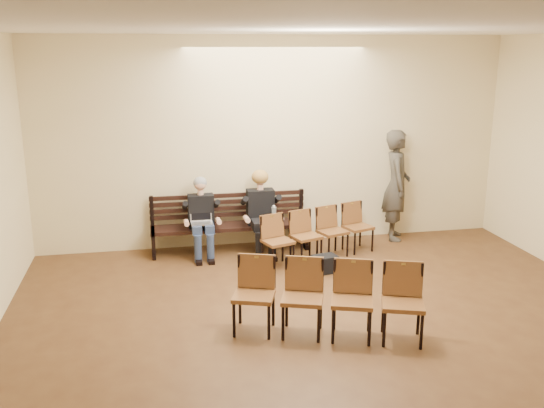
{
  "coord_description": "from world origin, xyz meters",
  "views": [
    {
      "loc": [
        -2.04,
        -4.9,
        3.34
      ],
      "look_at": [
        -0.24,
        4.05,
        0.93
      ],
      "focal_mm": 40.0,
      "sensor_mm": 36.0,
      "label": 1
    }
  ],
  "objects_px": {
    "laptop": "(202,224)",
    "passerby": "(397,177)",
    "seated_woman": "(261,214)",
    "seated_man": "(202,219)",
    "chair_row_front": "(319,234)",
    "bag": "(325,264)",
    "chair_row_back": "(327,300)",
    "bench": "(230,238)",
    "water_bottle": "(274,221)"
  },
  "relations": [
    {
      "from": "passerby",
      "to": "chair_row_front",
      "type": "xyz_separation_m",
      "value": [
        -1.59,
        -0.75,
        -0.71
      ]
    },
    {
      "from": "chair_row_front",
      "to": "chair_row_back",
      "type": "xyz_separation_m",
      "value": [
        -0.64,
        -2.62,
        0.05
      ]
    },
    {
      "from": "seated_woman",
      "to": "chair_row_back",
      "type": "relative_size",
      "value": 0.58
    },
    {
      "from": "passerby",
      "to": "laptop",
      "type": "bearing_deg",
      "value": 113.2
    },
    {
      "from": "bag",
      "to": "chair_row_back",
      "type": "distance_m",
      "value": 2.1
    },
    {
      "from": "seated_man",
      "to": "laptop",
      "type": "bearing_deg",
      "value": -94.17
    },
    {
      "from": "chair_row_front",
      "to": "chair_row_back",
      "type": "distance_m",
      "value": 2.7
    },
    {
      "from": "passerby",
      "to": "chair_row_front",
      "type": "relative_size",
      "value": 1.14
    },
    {
      "from": "bench",
      "to": "chair_row_back",
      "type": "xyz_separation_m",
      "value": [
        0.71,
        -3.27,
        0.23
      ]
    },
    {
      "from": "laptop",
      "to": "chair_row_back",
      "type": "bearing_deg",
      "value": -66.63
    },
    {
      "from": "bench",
      "to": "water_bottle",
      "type": "xyz_separation_m",
      "value": [
        0.68,
        -0.33,
        0.35
      ]
    },
    {
      "from": "seated_man",
      "to": "chair_row_front",
      "type": "height_order",
      "value": "seated_man"
    },
    {
      "from": "seated_woman",
      "to": "bag",
      "type": "xyz_separation_m",
      "value": [
        0.76,
        -1.16,
        -0.51
      ]
    },
    {
      "from": "water_bottle",
      "to": "chair_row_front",
      "type": "bearing_deg",
      "value": -25.23
    },
    {
      "from": "seated_woman",
      "to": "seated_man",
      "type": "bearing_deg",
      "value": 180.0
    },
    {
      "from": "bench",
      "to": "passerby",
      "type": "height_order",
      "value": "passerby"
    },
    {
      "from": "bench",
      "to": "chair_row_back",
      "type": "bearing_deg",
      "value": -77.75
    },
    {
      "from": "seated_man",
      "to": "passerby",
      "type": "bearing_deg",
      "value": 3.68
    },
    {
      "from": "chair_row_front",
      "to": "bag",
      "type": "bearing_deg",
      "value": -116.38
    },
    {
      "from": "seated_woman",
      "to": "laptop",
      "type": "bearing_deg",
      "value": -170.75
    },
    {
      "from": "bag",
      "to": "chair_row_front",
      "type": "bearing_deg",
      "value": 82.03
    },
    {
      "from": "laptop",
      "to": "water_bottle",
      "type": "bearing_deg",
      "value": -0.84
    },
    {
      "from": "chair_row_front",
      "to": "chair_row_back",
      "type": "height_order",
      "value": "chair_row_back"
    },
    {
      "from": "seated_man",
      "to": "passerby",
      "type": "height_order",
      "value": "passerby"
    },
    {
      "from": "water_bottle",
      "to": "bag",
      "type": "bearing_deg",
      "value": -58.02
    },
    {
      "from": "bench",
      "to": "water_bottle",
      "type": "distance_m",
      "value": 0.83
    },
    {
      "from": "laptop",
      "to": "passerby",
      "type": "relative_size",
      "value": 0.15
    },
    {
      "from": "seated_woman",
      "to": "chair_row_front",
      "type": "bearing_deg",
      "value": -32.06
    },
    {
      "from": "chair_row_back",
      "to": "bench",
      "type": "bearing_deg",
      "value": 121.53
    },
    {
      "from": "seated_woman",
      "to": "laptop",
      "type": "distance_m",
      "value": 1.01
    },
    {
      "from": "water_bottle",
      "to": "chair_row_front",
      "type": "xyz_separation_m",
      "value": [
        0.68,
        -0.32,
        -0.17
      ]
    },
    {
      "from": "seated_woman",
      "to": "laptop",
      "type": "relative_size",
      "value": 3.73
    },
    {
      "from": "chair_row_front",
      "to": "chair_row_back",
      "type": "bearing_deg",
      "value": -122.21
    },
    {
      "from": "laptop",
      "to": "seated_man",
      "type": "bearing_deg",
      "value": 87.37
    },
    {
      "from": "bench",
      "to": "bag",
      "type": "relative_size",
      "value": 7.27
    },
    {
      "from": "chair_row_front",
      "to": "chair_row_back",
      "type": "relative_size",
      "value": 0.89
    },
    {
      "from": "seated_woman",
      "to": "bag",
      "type": "relative_size",
      "value": 3.57
    },
    {
      "from": "seated_man",
      "to": "bag",
      "type": "bearing_deg",
      "value": -33.59
    },
    {
      "from": "water_bottle",
      "to": "chair_row_back",
      "type": "xyz_separation_m",
      "value": [
        0.03,
        -2.94,
        -0.12
      ]
    },
    {
      "from": "bench",
      "to": "seated_woman",
      "type": "height_order",
      "value": "seated_woman"
    },
    {
      "from": "laptop",
      "to": "chair_row_front",
      "type": "xyz_separation_m",
      "value": [
        1.84,
        -0.37,
        -0.17
      ]
    },
    {
      "from": "water_bottle",
      "to": "passerby",
      "type": "height_order",
      "value": "passerby"
    },
    {
      "from": "passerby",
      "to": "seated_woman",
      "type": "bearing_deg",
      "value": 112.0
    },
    {
      "from": "laptop",
      "to": "chair_row_front",
      "type": "bearing_deg",
      "value": -9.76
    },
    {
      "from": "bench",
      "to": "seated_man",
      "type": "xyz_separation_m",
      "value": [
        -0.47,
        -0.12,
        0.39
      ]
    },
    {
      "from": "water_bottle",
      "to": "chair_row_back",
      "type": "bearing_deg",
      "value": -89.32
    },
    {
      "from": "seated_man",
      "to": "chair_row_back",
      "type": "distance_m",
      "value": 3.37
    },
    {
      "from": "bag",
      "to": "chair_row_front",
      "type": "relative_size",
      "value": 0.18
    },
    {
      "from": "passerby",
      "to": "chair_row_back",
      "type": "height_order",
      "value": "passerby"
    },
    {
      "from": "bench",
      "to": "seated_woman",
      "type": "bearing_deg",
      "value": -13.3
    }
  ]
}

